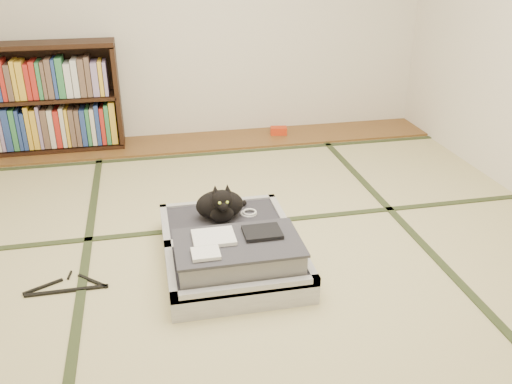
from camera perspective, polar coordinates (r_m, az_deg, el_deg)
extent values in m
plane|color=#CBB887|center=(3.20, 0.42, -6.75)|extent=(4.50, 4.50, 0.00)
cube|color=brown|center=(4.98, -4.50, 5.38)|extent=(4.00, 0.50, 0.02)
cube|color=red|center=(5.11, 2.40, 6.47)|extent=(0.16, 0.11, 0.07)
plane|color=silver|center=(4.96, -5.40, 19.40)|extent=(4.00, 0.00, 4.00)
cube|color=#2D381E|center=(3.17, -17.71, -8.35)|extent=(0.05, 4.50, 0.01)
cube|color=#2D381E|center=(3.52, 16.58, -4.64)|extent=(0.05, 4.50, 0.01)
cube|color=#2D381E|center=(3.54, -0.96, -3.34)|extent=(4.00, 0.05, 0.01)
cube|color=#2D381E|center=(4.71, -4.00, 4.10)|extent=(4.00, 0.05, 0.01)
cube|color=black|center=(4.89, -14.36, 9.93)|extent=(0.04, 0.29, 0.82)
cube|color=black|center=(5.08, -20.81, 4.40)|extent=(1.27, 0.29, 0.04)
cube|color=black|center=(4.86, -22.43, 14.11)|extent=(1.27, 0.29, 0.04)
cube|color=black|center=(4.95, -21.59, 9.13)|extent=(1.22, 0.29, 0.03)
cube|color=black|center=(5.08, -21.39, 9.57)|extent=(1.27, 0.02, 0.82)
cube|color=gray|center=(4.99, -21.22, 6.68)|extent=(1.15, 0.20, 0.35)
cube|color=gray|center=(4.89, -21.98, 11.20)|extent=(1.15, 0.20, 0.31)
cube|color=silver|center=(2.92, -1.85, -8.75)|extent=(0.75, 0.50, 0.13)
cube|color=#2B2B32|center=(2.90, -1.86, -8.20)|extent=(0.67, 0.42, 0.10)
cube|color=silver|center=(2.70, -0.99, -10.19)|extent=(0.75, 0.04, 0.05)
cube|color=silver|center=(3.07, -2.63, -5.33)|extent=(0.75, 0.04, 0.05)
cube|color=silver|center=(2.85, -8.95, -8.31)|extent=(0.04, 0.50, 0.05)
cube|color=silver|center=(2.95, 4.95, -6.81)|extent=(0.04, 0.50, 0.05)
cube|color=silver|center=(3.34, -3.37, -4.06)|extent=(0.75, 0.50, 0.13)
cube|color=#2B2B32|center=(3.32, -3.39, -3.55)|extent=(0.67, 0.42, 0.10)
cube|color=silver|center=(3.11, -2.75, -4.96)|extent=(0.75, 0.04, 0.05)
cube|color=silver|center=(3.51, -3.98, -1.26)|extent=(0.75, 0.04, 0.05)
cube|color=silver|center=(3.28, -9.53, -3.57)|extent=(0.04, 0.50, 0.05)
cube|color=silver|center=(3.37, 2.56, -2.42)|extent=(0.04, 0.50, 0.05)
cylinder|color=black|center=(3.09, -2.69, -5.06)|extent=(0.67, 0.02, 0.02)
cube|color=#9C9388|center=(2.85, -1.88, -6.68)|extent=(0.64, 0.39, 0.13)
cube|color=#36353D|center=(2.81, -1.91, -5.38)|extent=(0.66, 0.41, 0.01)
cube|color=white|center=(2.83, -4.48, -4.78)|extent=(0.22, 0.18, 0.02)
cube|color=black|center=(2.87, 0.66, -4.26)|extent=(0.20, 0.16, 0.02)
cube|color=white|center=(2.70, -5.31, -6.46)|extent=(0.14, 0.12, 0.02)
cube|color=white|center=(2.70, -5.61, -11.92)|extent=(0.06, 0.01, 0.04)
cube|color=white|center=(2.72, -3.04, -11.86)|extent=(0.05, 0.01, 0.03)
cube|color=orange|center=(2.77, 4.21, -10.73)|extent=(0.05, 0.01, 0.03)
cube|color=#197F33|center=(2.75, 2.80, -10.60)|extent=(0.04, 0.01, 0.03)
ellipsoid|color=black|center=(3.28, -3.85, -1.36)|extent=(0.29, 0.19, 0.18)
ellipsoid|color=black|center=(3.21, -3.61, -2.34)|extent=(0.14, 0.10, 0.10)
ellipsoid|color=black|center=(3.14, -3.59, -0.81)|extent=(0.12, 0.11, 0.12)
sphere|color=black|center=(3.10, -3.44, -1.54)|extent=(0.06, 0.06, 0.06)
cone|color=black|center=(3.12, -4.32, 0.27)|extent=(0.04, 0.05, 0.06)
cone|color=black|center=(3.13, -3.02, 0.39)|extent=(0.04, 0.05, 0.06)
sphere|color=#A5BF33|center=(3.08, -3.84, -1.16)|extent=(0.02, 0.02, 0.02)
sphere|color=#A5BF33|center=(3.09, -3.04, -1.08)|extent=(0.02, 0.02, 0.02)
cylinder|color=black|center=(3.40, -2.37, -1.52)|extent=(0.18, 0.10, 0.03)
torus|color=white|center=(3.35, -0.78, -2.27)|extent=(0.10, 0.10, 0.01)
torus|color=white|center=(3.34, -0.68, -2.11)|extent=(0.09, 0.09, 0.01)
cube|color=black|center=(3.07, -19.29, -9.78)|extent=(0.43, 0.02, 0.01)
cube|color=black|center=(3.14, -21.51, -9.26)|extent=(0.20, 0.11, 0.01)
cube|color=black|center=(3.10, -16.82, -8.96)|extent=(0.17, 0.16, 0.01)
cylinder|color=black|center=(3.19, -19.03, -8.27)|extent=(0.02, 0.08, 0.01)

